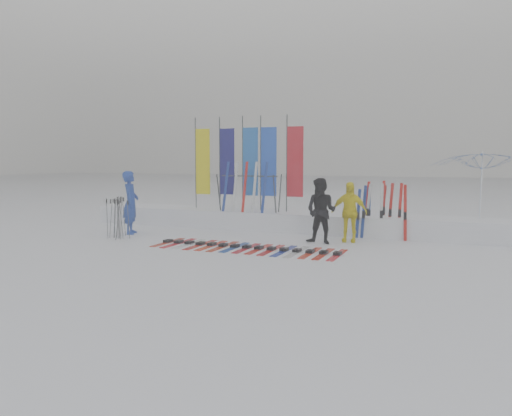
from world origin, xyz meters
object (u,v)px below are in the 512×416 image
at_px(person_yellow, 349,212).
at_px(person_black, 321,211).
at_px(ski_row, 246,247).
at_px(ski_rack, 249,188).
at_px(person_blue, 131,202).
at_px(tent_canopy, 482,194).

bearing_deg(person_yellow, person_black, -142.00).
height_order(ski_row, ski_rack, ski_rack).
distance_m(person_black, ski_rack, 3.51).
height_order(person_blue, ski_row, person_blue).
relative_size(person_blue, person_yellow, 1.16).
relative_size(person_black, tent_canopy, 0.62).
relative_size(tent_canopy, ski_row, 0.59).
distance_m(person_blue, person_black, 6.02).
bearing_deg(person_yellow, ski_row, -141.49).
height_order(person_yellow, tent_canopy, tent_canopy).
height_order(tent_canopy, ski_row, tent_canopy).
relative_size(person_yellow, tent_canopy, 0.58).
bearing_deg(ski_row, person_blue, 167.09).
relative_size(person_black, ski_rack, 0.89).
bearing_deg(person_blue, person_black, -111.44).
xyz_separation_m(person_black, ski_row, (-1.59, -1.51, -0.87)).
xyz_separation_m(person_yellow, ski_rack, (-3.61, 1.22, 0.53)).
xyz_separation_m(person_blue, tent_canopy, (10.11, 3.33, 0.34)).
xyz_separation_m(tent_canopy, ski_rack, (-7.08, -1.01, 0.06)).
height_order(person_black, ski_row, person_black).
bearing_deg(tent_canopy, person_yellow, -147.19).
bearing_deg(person_black, ski_rack, 157.16).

